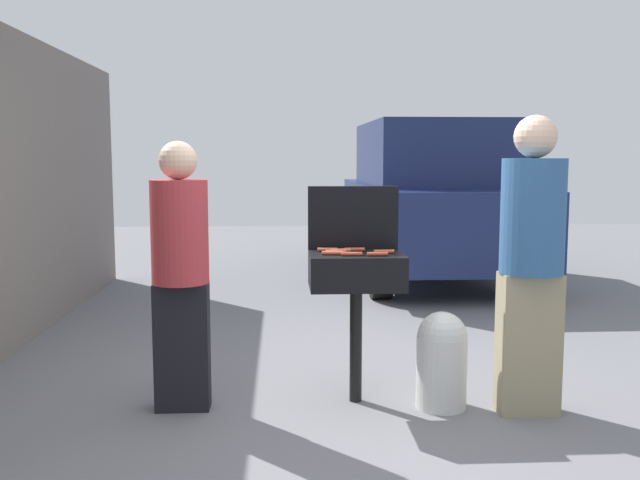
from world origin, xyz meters
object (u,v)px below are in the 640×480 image
Objects in this scene: hot_dog_1 at (340,250)px; parked_minivan at (433,199)px; person_left at (180,266)px; person_right at (531,255)px; hot_dog_6 at (355,250)px; hot_dog_2 at (377,254)px; hot_dog_7 at (327,250)px; hot_dog_0 at (384,252)px; hot_dog_4 at (332,253)px; hot_dog_3 at (352,254)px; hot_dog_5 at (336,252)px; propane_tank at (442,358)px; bbq_grill at (356,276)px.

hot_dog_1 is 0.03× the size of parked_minivan.
person_left is 0.92× the size of person_right.
hot_dog_2 is at bearing -62.25° from hot_dog_6.
hot_dog_1 and hot_dog_7 have the same top height.
hot_dog_0 is 1.00× the size of hot_dog_4.
hot_dog_7 is 1.27m from person_right.
person_left is at bearing 178.31° from hot_dog_3.
hot_dog_3 is at bearing 174.15° from hot_dog_2.
hot_dog_2 is 0.93m from person_right.
hot_dog_4 is 1.00× the size of hot_dog_6.
hot_dog_1 is 1.00× the size of hot_dog_3.
hot_dog_5 is (-0.25, 0.13, 0.00)m from hot_dog_2.
person_right is (1.14, -0.33, 0.01)m from hot_dog_1.
hot_dog_5 is at bearing 176.77° from hot_dog_0.
hot_dog_6 is at bearing 117.75° from hot_dog_2.
parked_minivan is (1.35, 4.83, 0.04)m from hot_dog_0.
hot_dog_0 and hot_dog_4 have the same top height.
hot_dog_4 is (-0.12, 0.05, 0.00)m from hot_dog_3.
hot_dog_7 is at bearing 178.37° from hot_dog_6.
hot_dog_1 is at bearing 139.15° from hot_dog_2.
propane_tank is (0.69, -0.09, -0.66)m from hot_dog_4.
person_left is at bearing 177.76° from hot_dog_2.
parked_minivan is (1.52, 4.81, 0.20)m from bbq_grill.
hot_dog_4 is 0.17m from hot_dog_7.
hot_dog_5 is 1.20m from person_right.
parked_minivan is at bearing 72.10° from hot_dog_6.
hot_dog_4 is (-0.16, -0.06, 0.16)m from bbq_grill.
parked_minivan reaches higher than person_left.
hot_dog_3 reaches higher than propane_tank.
hot_dog_4 is 0.03× the size of parked_minivan.
hot_dog_1 is (-0.27, 0.08, 0.00)m from hot_dog_0.
hot_dog_1 is (-0.10, 0.06, 0.16)m from bbq_grill.
hot_dog_3 is at bearing -110.15° from bbq_grill.
bbq_grill is at bearing 132.47° from hot_dog_2.
hot_dog_0 is at bearing -4.15° from person_right.
hot_dog_7 is at bearing 142.13° from hot_dog_2.
bbq_grill is at bearing -2.44° from person_right.
person_left is at bearing -172.20° from hot_dog_1.
person_left is (-0.97, -0.08, -0.07)m from hot_dog_5.
hot_dog_1 and hot_dog_6 have the same top height.
hot_dog_0 is 0.12m from hot_dog_2.
hot_dog_5 is 0.11m from hot_dog_7.
bbq_grill is at bearing -29.72° from hot_dog_7.
person_right is 0.41× the size of parked_minivan.
hot_dog_1 is at bearing -3.93° from person_right.
hot_dog_2 and hot_dog_5 have the same top height.
person_left reaches higher than bbq_grill.
hot_dog_2 is 0.25m from hot_dog_6.
hot_dog_3 is (-0.22, -0.09, 0.00)m from hot_dog_0.
bbq_grill is at bearing 69.85° from hot_dog_3.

